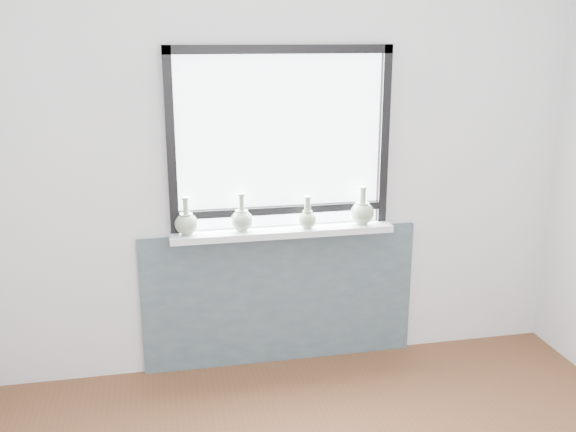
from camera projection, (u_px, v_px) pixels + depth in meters
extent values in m
cube|color=silver|center=(279.00, 158.00, 3.77)|extent=(3.60, 0.02, 2.60)
cube|color=slate|center=(281.00, 297.00, 3.98)|extent=(1.70, 0.03, 0.86)
cube|color=silver|center=(283.00, 231.00, 3.79)|extent=(1.32, 0.18, 0.04)
cube|color=black|center=(171.00, 142.00, 3.57)|extent=(0.05, 0.06, 1.05)
cube|color=black|center=(384.00, 135.00, 3.81)|extent=(0.05, 0.06, 1.05)
cube|color=black|center=(280.00, 49.00, 3.55)|extent=(1.30, 0.06, 0.05)
cube|color=black|center=(281.00, 210.00, 3.81)|extent=(1.20, 0.05, 0.04)
cube|color=white|center=(280.00, 142.00, 3.72)|extent=(1.20, 0.01, 1.00)
cylinder|color=#91A685|center=(187.00, 234.00, 3.67)|extent=(0.06, 0.06, 0.01)
ellipsoid|color=#91A685|center=(187.00, 224.00, 3.66)|extent=(0.13, 0.13, 0.12)
cone|color=#91A685|center=(186.00, 216.00, 3.64)|extent=(0.07, 0.07, 0.03)
cylinder|color=#91A685|center=(186.00, 208.00, 3.63)|extent=(0.03, 0.03, 0.10)
cylinder|color=#91A685|center=(185.00, 198.00, 3.61)|extent=(0.05, 0.05, 0.01)
cylinder|color=#91A685|center=(242.00, 230.00, 3.74)|extent=(0.06, 0.06, 0.01)
ellipsoid|color=#91A685|center=(242.00, 221.00, 3.73)|extent=(0.13, 0.13, 0.12)
cone|color=#91A685|center=(242.00, 213.00, 3.71)|extent=(0.07, 0.07, 0.03)
cylinder|color=#91A685|center=(242.00, 204.00, 3.70)|extent=(0.03, 0.03, 0.11)
cylinder|color=#91A685|center=(241.00, 194.00, 3.68)|extent=(0.05, 0.05, 0.01)
cylinder|color=#91A685|center=(307.00, 227.00, 3.79)|extent=(0.05, 0.05, 0.01)
ellipsoid|color=#91A685|center=(307.00, 220.00, 3.78)|extent=(0.11, 0.11, 0.10)
cone|color=#91A685|center=(307.00, 213.00, 3.77)|extent=(0.06, 0.06, 0.03)
cylinder|color=#91A685|center=(308.00, 206.00, 3.76)|extent=(0.04, 0.04, 0.10)
cylinder|color=#91A685|center=(308.00, 197.00, 3.74)|extent=(0.04, 0.04, 0.01)
cylinder|color=#91A685|center=(362.00, 223.00, 3.88)|extent=(0.07, 0.07, 0.01)
ellipsoid|color=#91A685|center=(362.00, 213.00, 3.86)|extent=(0.15, 0.15, 0.13)
cone|color=#91A685|center=(362.00, 205.00, 3.85)|extent=(0.08, 0.08, 0.03)
cylinder|color=#91A685|center=(363.00, 197.00, 3.83)|extent=(0.04, 0.04, 0.11)
cylinder|color=#91A685|center=(363.00, 188.00, 3.82)|extent=(0.05, 0.05, 0.01)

